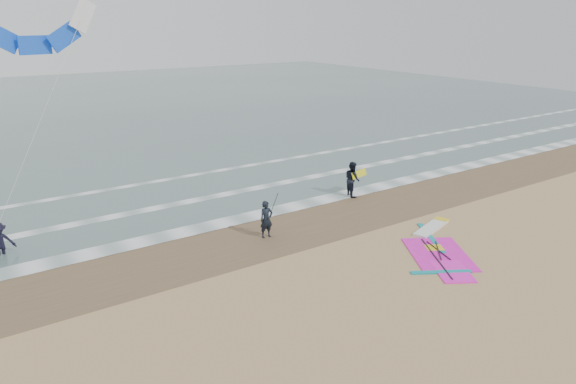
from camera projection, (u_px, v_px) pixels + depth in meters
ground at (369, 280)px, 19.46m from camera, size 120.00×120.00×0.00m
sea_water at (78, 108)px, 57.34m from camera, size 120.00×80.00×0.02m
wet_sand_band at (283, 229)px, 24.19m from camera, size 120.00×5.00×0.01m
foam_waterline at (238, 202)px, 27.69m from camera, size 120.00×9.15×0.02m
windsurf_rig at (438, 246)px, 22.27m from camera, size 5.64×5.34×0.14m
person_standing at (266, 219)px, 23.05m from camera, size 0.65×0.45×1.72m
person_walking at (352, 179)px, 28.44m from camera, size 0.93×1.10×1.97m
held_pole at (272, 210)px, 23.08m from camera, size 0.17×0.86×1.82m
carried_kiteboard at (359, 174)px, 28.49m from camera, size 1.30×0.51×0.39m
surf_kite at (32, 31)px, 23.67m from camera, size 6.14×4.61×9.22m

